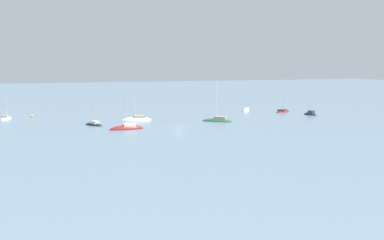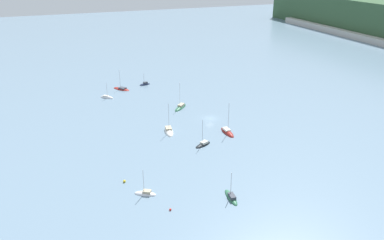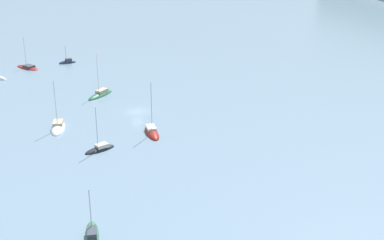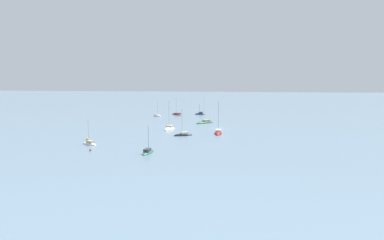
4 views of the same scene
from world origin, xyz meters
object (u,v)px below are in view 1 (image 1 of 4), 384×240
sailboat_2 (283,112)px  sailboat_4 (137,120)px  sailboat_8 (94,125)px  sailboat_6 (246,111)px  sailboat_3 (127,129)px  mooring_buoy_0 (32,116)px  sailboat_5 (310,115)px  sailboat_1 (218,121)px  sailboat_7 (6,119)px

sailboat_2 → sailboat_4: size_ratio=0.83×
sailboat_4 → sailboat_8: (12.91, 6.79, 0.02)m
sailboat_6 → sailboat_8: size_ratio=0.80×
sailboat_3 → sailboat_8: 12.00m
sailboat_3 → mooring_buoy_0: 41.19m
sailboat_8 → sailboat_5: bearing=-113.0°
sailboat_5 → sailboat_3: bearing=93.3°
sailboat_1 → mooring_buoy_0: size_ratio=16.18×
sailboat_7 → sailboat_4: bearing=-86.6°
sailboat_1 → sailboat_8: size_ratio=1.20×
sailboat_5 → mooring_buoy_0: 79.92m
sailboat_1 → sailboat_8: bearing=37.7°
sailboat_2 → sailboat_7: (80.54, -10.51, 0.03)m
sailboat_4 → sailboat_8: 14.59m
sailboat_2 → sailboat_4: (48.81, 5.78, 0.02)m
sailboat_5 → sailboat_6: 21.88m
sailboat_7 → sailboat_8: (-18.81, 23.09, 0.01)m
sailboat_5 → sailboat_6: sailboat_6 is taller
sailboat_2 → sailboat_7: 81.22m
sailboat_5 → sailboat_8: 64.12m
sailboat_1 → sailboat_3: size_ratio=0.95×
sailboat_3 → sailboat_6: size_ratio=1.58×
sailboat_2 → sailboat_8: (61.72, 12.58, 0.04)m
sailboat_7 → mooring_buoy_0: sailboat_7 is taller
sailboat_4 → sailboat_8: bearing=36.7°
sailboat_3 → mooring_buoy_0: (16.96, -37.54, 0.24)m
sailboat_1 → sailboat_3: 27.26m
sailboat_1 → sailboat_2: size_ratio=1.19×
sailboat_1 → sailboat_3: sailboat_3 is taller
mooring_buoy_0 → sailboat_8: bearing=113.7°
sailboat_2 → sailboat_5: (-2.38, 11.09, 0.03)m
sailboat_7 → mooring_buoy_0: (-7.09, -3.65, 0.22)m
sailboat_8 → mooring_buoy_0: sailboat_8 is taller
sailboat_1 → sailboat_7: 57.25m
sailboat_1 → sailboat_5: size_ratio=1.84×
sailboat_6 → sailboat_7: sailboat_7 is taller
sailboat_5 → sailboat_6: (11.09, -18.86, -0.05)m
sailboat_7 → mooring_buoy_0: size_ratio=11.08×
sailboat_6 → sailboat_8: bearing=-28.0°
sailboat_7 → sailboat_8: sailboat_8 is taller
sailboat_4 → sailboat_1: bearing=159.0°
sailboat_3 → mooring_buoy_0: bearing=-65.8°
sailboat_5 → sailboat_1: bearing=91.1°
sailboat_8 → sailboat_7: bearing=14.9°
sailboat_6 → sailboat_7: size_ratio=0.97×
sailboat_8 → sailboat_1: bearing=-121.5°
sailboat_3 → sailboat_4: size_ratio=1.03×
sailboat_6 → sailboat_1: bearing=-0.3°
sailboat_2 → sailboat_3: (56.49, 23.38, 0.01)m
sailboat_5 → sailboat_7: (82.92, -21.60, -0.00)m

